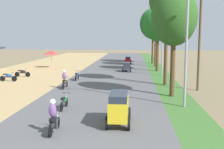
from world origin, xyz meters
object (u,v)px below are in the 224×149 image
(utility_pole_near, at_px, (200,32))
(car_sedan_red, at_px, (128,60))
(streetlamp_near, at_px, (187,34))
(car_van_yellow, at_px, (119,107))
(motorbike_ahead_second, at_px, (54,117))
(parked_motorbike_sixth, at_px, (9,76))
(median_tree_third, at_px, (158,26))
(car_sedan_charcoal, at_px, (127,66))
(motorbike_ahead_fifth, at_px, (77,75))
(streetlamp_mid, at_px, (163,36))
(parked_motorbike_seventh, at_px, (23,72))
(median_tree_nearest, at_px, (174,17))
(median_tree_second, at_px, (167,2))
(median_tree_fifth, at_px, (153,24))
(streetlamp_far, at_px, (150,39))
(motorbike_ahead_fourth, at_px, (65,80))
(vendor_umbrella, at_px, (51,52))
(motorbike_ahead_third, at_px, (64,101))
(median_tree_fourth, at_px, (156,24))

(utility_pole_near, height_order, car_sedan_red, utility_pole_near)
(streetlamp_near, bearing_deg, car_van_yellow, -134.88)
(motorbike_ahead_second, bearing_deg, parked_motorbike_sixth, 121.51)
(median_tree_third, relative_size, car_sedan_charcoal, 3.55)
(utility_pole_near, xyz_separation_m, car_sedan_red, (-6.45, 22.62, -4.22))
(car_sedan_red, height_order, motorbike_ahead_fifth, car_sedan_red)
(streetlamp_mid, distance_m, motorbike_ahead_second, 21.83)
(motorbike_ahead_second, bearing_deg, parked_motorbike_seventh, 116.31)
(car_sedan_charcoal, bearing_deg, median_tree_nearest, -75.59)
(parked_motorbike_sixth, height_order, streetlamp_mid, streetlamp_mid)
(utility_pole_near, bearing_deg, median_tree_second, 137.23)
(parked_motorbike_seventh, xyz_separation_m, median_tree_fifth, (15.78, 17.43, 6.18))
(parked_motorbike_sixth, distance_m, streetlamp_near, 18.93)
(median_tree_second, bearing_deg, streetlamp_far, 89.42)
(median_tree_nearest, relative_size, streetlamp_far, 1.13)
(median_tree_third, relative_size, car_van_yellow, 3.33)
(parked_motorbike_sixth, relative_size, motorbike_ahead_fifth, 1.00)
(motorbike_ahead_fifth, bearing_deg, motorbike_ahead_fourth, -91.43)
(car_van_yellow, bearing_deg, streetlamp_mid, 77.86)
(median_tree_nearest, bearing_deg, motorbike_ahead_fourth, 164.24)
(utility_pole_near, height_order, motorbike_ahead_fourth, utility_pole_near)
(vendor_umbrella, distance_m, streetlamp_mid, 16.96)
(utility_pole_near, bearing_deg, motorbike_ahead_third, -143.93)
(median_tree_nearest, height_order, utility_pole_near, utility_pole_near)
(median_tree_fourth, bearing_deg, motorbike_ahead_third, -106.26)
(streetlamp_far, relative_size, motorbike_ahead_third, 3.98)
(median_tree_nearest, height_order, streetlamp_near, streetlamp_near)
(streetlamp_near, bearing_deg, median_tree_third, 90.65)
(car_sedan_charcoal, xyz_separation_m, motorbike_ahead_fourth, (-5.13, -12.36, 0.11))
(utility_pole_near, height_order, motorbike_ahead_second, utility_pole_near)
(motorbike_ahead_second, xyz_separation_m, motorbike_ahead_fourth, (-2.31, 11.27, 0.00))
(parked_motorbike_seventh, height_order, motorbike_ahead_fifth, motorbike_ahead_fifth)
(car_van_yellow, bearing_deg, motorbike_ahead_fifth, 109.68)
(parked_motorbike_sixth, xyz_separation_m, median_tree_second, (15.71, -0.85, 7.19))
(car_van_yellow, distance_m, car_sedan_charcoal, 22.13)
(median_tree_fifth, relative_size, streetlamp_far, 1.29)
(utility_pole_near, bearing_deg, motorbike_ahead_fourth, -178.67)
(parked_motorbike_seventh, bearing_deg, motorbike_ahead_third, -58.65)
(median_tree_third, distance_m, median_tree_fifth, 10.91)
(median_tree_nearest, height_order, median_tree_fifth, median_tree_fifth)
(median_tree_third, distance_m, car_sedan_charcoal, 6.66)
(streetlamp_mid, distance_m, car_sedan_charcoal, 6.63)
(streetlamp_mid, bearing_deg, parked_motorbike_sixth, -160.75)
(streetlamp_near, bearing_deg, parked_motorbike_seventh, 142.10)
(median_tree_fourth, xyz_separation_m, streetlamp_far, (0.06, 15.95, -2.21))
(vendor_umbrella, xyz_separation_m, utility_pole_near, (17.50, -15.67, 2.66))
(car_sedan_charcoal, relative_size, motorbike_ahead_second, 1.26)
(median_tree_fourth, bearing_deg, parked_motorbike_seventh, -141.88)
(median_tree_third, bearing_deg, motorbike_ahead_second, -105.53)
(parked_motorbike_sixth, xyz_separation_m, car_sedan_charcoal, (11.84, 8.92, 0.19))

